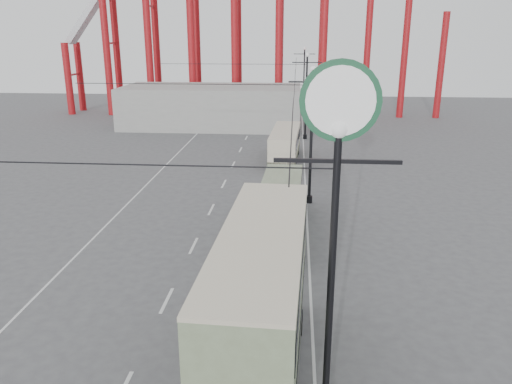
# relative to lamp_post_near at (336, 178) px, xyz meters

# --- Properties ---
(ground) EXTENTS (160.00, 160.00, 0.00)m
(ground) POSITION_rel_lamp_post_near_xyz_m (-5.60, 3.00, -7.86)
(ground) COLOR #4E4E51
(ground) RESTS_ON ground
(road_markings) EXTENTS (12.52, 120.00, 0.01)m
(road_markings) POSITION_rel_lamp_post_near_xyz_m (-6.46, 22.70, -7.86)
(road_markings) COLOR silver
(road_markings) RESTS_ON ground
(lamp_post_near) EXTENTS (3.20, 0.44, 10.80)m
(lamp_post_near) POSITION_rel_lamp_post_near_xyz_m (0.00, 0.00, 0.00)
(lamp_post_near) COLOR black
(lamp_post_near) RESTS_ON ground
(lamp_post_mid) EXTENTS (3.20, 0.44, 9.32)m
(lamp_post_mid) POSITION_rel_lamp_post_near_xyz_m (0.00, 21.00, -3.18)
(lamp_post_mid) COLOR black
(lamp_post_mid) RESTS_ON ground
(lamp_post_far) EXTENTS (3.20, 0.44, 9.32)m
(lamp_post_far) POSITION_rel_lamp_post_near_xyz_m (0.00, 43.00, -3.18)
(lamp_post_far) COLOR black
(lamp_post_far) RESTS_ON ground
(lamp_post_distant) EXTENTS (3.20, 0.44, 9.32)m
(lamp_post_distant) POSITION_rel_lamp_post_near_xyz_m (0.00, 65.00, -3.18)
(lamp_post_distant) COLOR black
(lamp_post_distant) RESTS_ON ground
(fairground_shed) EXTENTS (22.00, 10.00, 5.00)m
(fairground_shed) POSITION_rel_lamp_post_near_xyz_m (-11.60, 50.00, -5.36)
(fairground_shed) COLOR gray
(fairground_shed) RESTS_ON ground
(double_decker_bus) EXTENTS (3.00, 10.33, 5.49)m
(double_decker_bus) POSITION_rel_lamp_post_near_xyz_m (-2.03, 2.07, -4.78)
(double_decker_bus) COLOR #394425
(double_decker_bus) RESTS_ON ground
(single_decker_green) EXTENTS (2.69, 10.27, 2.88)m
(single_decker_green) POSITION_rel_lamp_post_near_xyz_m (-1.88, 15.31, -6.23)
(single_decker_green) COLOR gray
(single_decker_green) RESTS_ON ground
(single_decker_cream) EXTENTS (2.78, 9.41, 2.90)m
(single_decker_cream) POSITION_rel_lamp_post_near_xyz_m (-1.99, 32.86, -6.23)
(single_decker_cream) COLOR beige
(single_decker_cream) RESTS_ON ground
(pedestrian) EXTENTS (0.71, 0.59, 1.66)m
(pedestrian) POSITION_rel_lamp_post_near_xyz_m (-2.97, 13.76, -7.03)
(pedestrian) COLOR black
(pedestrian) RESTS_ON ground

